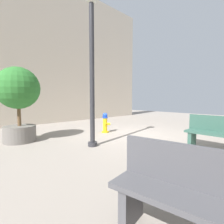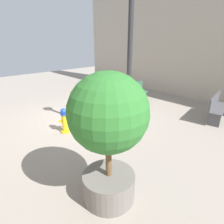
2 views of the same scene
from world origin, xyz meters
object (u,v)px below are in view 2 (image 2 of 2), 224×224
fire_hydrant (65,120)px  planter_tree (108,127)px  street_lamp (130,46)px  bench_near (134,93)px  bench_far (217,107)px

fire_hydrant → planter_tree: size_ratio=0.34×
planter_tree → street_lamp: (-2.07, -1.42, 1.22)m
fire_hydrant → bench_near: bench_near is taller
bench_far → street_lamp: (3.44, -1.38, 2.23)m
fire_hydrant → bench_near: bearing=-173.1°
fire_hydrant → planter_tree: 3.33m
fire_hydrant → bench_far: bench_far is taller
bench_near → street_lamp: (2.71, 2.10, 2.23)m
bench_far → street_lamp: street_lamp is taller
bench_near → planter_tree: (4.78, 3.52, 1.01)m
fire_hydrant → street_lamp: (-1.26, 1.62, 2.31)m
bench_near → street_lamp: 4.09m
fire_hydrant → planter_tree: bearing=75.1°
planter_tree → street_lamp: 2.80m
street_lamp → bench_far: bearing=158.1°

